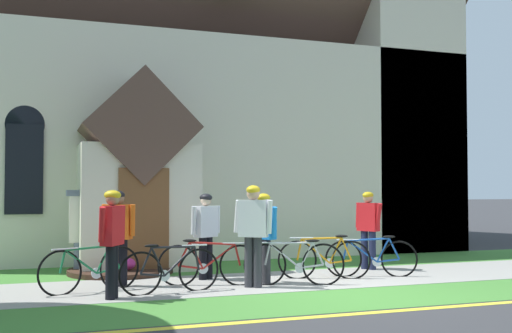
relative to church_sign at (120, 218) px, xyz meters
name	(u,v)px	position (x,y,z in m)	size (l,w,h in m)	color
ground	(269,265)	(3.24, -0.02, -1.09)	(140.00, 140.00, 0.00)	#333335
sidewalk_slab	(289,280)	(2.80, -2.26, -1.09)	(32.00, 2.42, 0.01)	#99968E
grass_verge	(342,300)	(2.80, -4.34, -1.09)	(32.00, 1.73, 0.01)	#427F33
church_lawn	(249,266)	(2.80, 0.02, -1.09)	(24.00, 2.15, 0.01)	#427F33
curb_paint_stripe	(377,312)	(2.80, -5.36, -1.09)	(28.00, 0.16, 0.01)	yellow
church_building	(203,80)	(3.16, 5.46, 3.93)	(13.79, 11.13, 13.90)	beige
church_sign	(120,218)	(0.00, 0.00, 0.00)	(2.11, 0.19, 1.66)	slate
flower_bed	(122,269)	(0.02, -0.24, -1.00)	(2.08, 2.08, 0.34)	#382319
bicycle_black	(209,264)	(1.25, -2.34, -0.71)	(1.73, 0.58, 0.82)	black
bicycle_white	(295,263)	(2.67, -2.81, -0.71)	(1.70, 0.58, 0.82)	black
bicycle_orange	(372,258)	(4.47, -2.34, -0.72)	(1.67, 0.67, 0.81)	black
bicycle_yellow	(91,269)	(-0.74, -2.35, -0.71)	(1.67, 0.66, 0.80)	black
bicycle_red	(325,259)	(3.50, -2.29, -0.71)	(1.65, 0.64, 0.84)	black
bicycle_blue	(170,270)	(0.45, -2.90, -0.72)	(1.70, 0.31, 0.82)	black
cyclist_in_white_jersey	(253,227)	(1.90, -2.83, -0.06)	(0.53, 0.57, 1.74)	#2D2D33
cyclist_in_red_jersey	(264,231)	(2.21, -2.49, -0.16)	(0.38, 0.74, 1.60)	#2D2D33
cyclist_in_green_jersey	(206,230)	(1.38, -1.64, -0.17)	(0.60, 0.39, 1.59)	black
cyclist_in_blue_jersey	(368,224)	(4.94, -1.40, -0.15)	(0.38, 0.70, 1.62)	#191E38
cyclist_in_orange_jersey	(112,235)	(-0.49, -3.15, -0.12)	(0.44, 0.64, 1.66)	black
cyclist_in_yellow_jersey	(118,231)	(-0.27, -1.95, -0.13)	(0.53, 0.50, 1.65)	black
roadside_conifer	(404,97)	(10.18, 5.31, 3.75)	(3.41, 3.41, 7.91)	#3D2D1E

